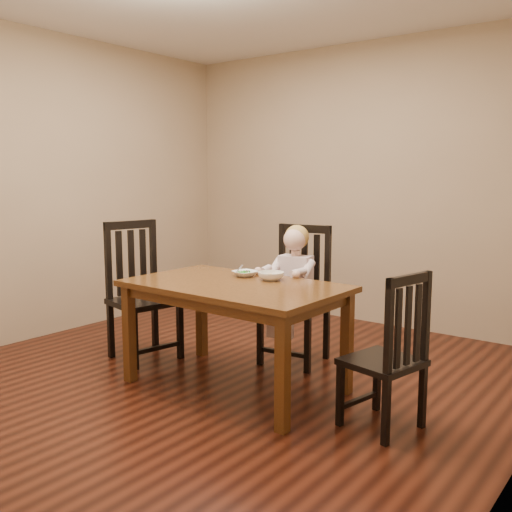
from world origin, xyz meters
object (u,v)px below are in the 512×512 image
Objects in this scene: chair_left at (141,293)px; bowl_veg at (271,276)px; bowl_peas at (245,274)px; chair_right at (389,355)px; toddler at (294,280)px; dining_table at (235,296)px; chair_child at (297,297)px.

chair_left is 1.19m from bowl_veg.
bowl_veg is (0.23, -0.00, 0.01)m from bowl_peas.
chair_right is 1.64× the size of toddler.
chair_right is 1.30m from toddler.
toddler reaches higher than bowl_veg.
toddler is at bearing 102.74° from bowl_veg.
chair_right is (1.12, 0.02, -0.20)m from dining_table.
chair_left is 1.23m from toddler.
chair_right is 1.27m from bowl_peas.
bowl_veg is at bearing 61.73° from dining_table.
bowl_veg is (-0.99, 0.22, 0.32)m from chair_right.
dining_table is at bearing -118.27° from bowl_veg.
chair_child is at bearing 76.60° from bowl_peas.
chair_child is 5.84× the size of bowl_veg.
chair_left reaches higher than bowl_veg.
bowl_peas is at bearing 112.69° from dining_table.
chair_child is 6.33× the size of bowl_peas.
chair_left reaches higher than dining_table.
chair_left reaches higher than chair_right.
dining_table is 1.13m from chair_right.
toddler reaches higher than bowl_peas.
toddler is at bearing 90.00° from chair_child.
dining_table is 0.69m from toddler.
dining_table is 1.59× the size of chair_right.
chair_right is 1.06m from bowl_veg.
chair_child is 0.57m from bowl_veg.
bowl_veg is at bearing 93.79° from chair_child.
bowl_veg is at bearing 94.23° from toddler.
dining_table is at bearing 103.34° from chair_right.
toddler is at bearing 132.98° from chair_left.
chair_left is 5.98× the size of bowl_veg.
dining_table is 1.38× the size of chair_child.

